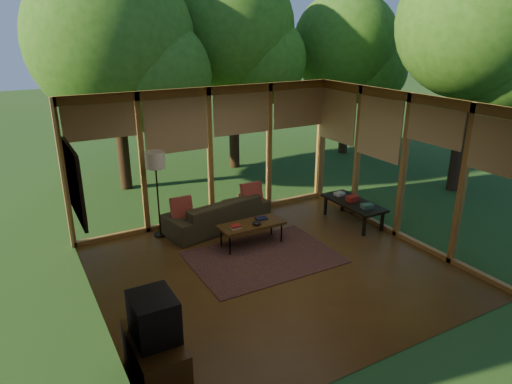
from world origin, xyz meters
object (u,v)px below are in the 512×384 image
floor_lamp (155,165)px  side_console (353,204)px  sofa (217,213)px  television (154,317)px  media_cabinet (156,360)px  coffee_table (252,225)px

floor_lamp → side_console: (3.62, -1.32, -1.00)m
sofa → television: 4.28m
media_cabinet → side_console: (4.87, 2.41, 0.11)m
sofa → coffee_table: sofa is taller
television → floor_lamp: (1.23, 3.73, 0.56)m
floor_lamp → side_console: 3.98m
television → floor_lamp: 3.97m
media_cabinet → side_console: size_ratio=0.71×
floor_lamp → side_console: size_ratio=1.18×
media_cabinet → floor_lamp: size_ratio=0.61×
television → side_console: television is taller
floor_lamp → coffee_table: bearing=-42.3°
floor_lamp → coffee_table: (1.33, -1.21, -1.01)m
sofa → media_cabinet: size_ratio=2.11×
television → floor_lamp: floor_lamp is taller
television → side_console: size_ratio=0.39×
sofa → floor_lamp: size_ratio=1.28×
sofa → coffee_table: 1.05m
television → side_console: 5.43m
side_console → floor_lamp: bearing=160.0°
coffee_table → side_console: side_console is taller
sofa → side_console: bearing=145.5°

